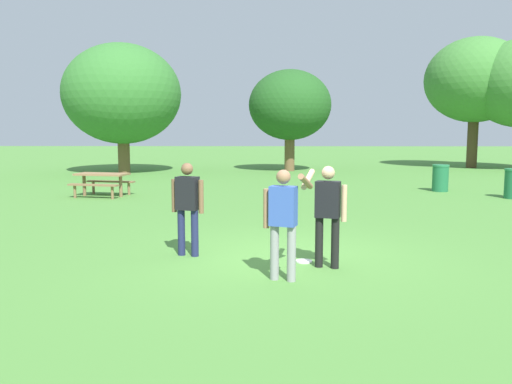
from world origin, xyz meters
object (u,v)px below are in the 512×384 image
Objects in this scene: person_bystander at (283,216)px; tree_far_right at (475,80)px; person_catcher at (327,209)px; picnic_table_near at (102,180)px; frisbee at (304,261)px; trash_can_beside_table at (440,178)px; person_thrower at (188,203)px; tree_broad_center at (290,105)px; tree_tall_left at (122,94)px.

tree_far_right is at bearing 63.01° from person_bystander.
picnic_table_near is at bearing 125.71° from person_catcher.
trash_can_beside_table is at bearing 61.06° from frisbee.
person_thrower is at bearing 137.70° from person_bystander.
person_bystander is at bearing -116.99° from tree_far_right.
person_bystander reaches higher than trash_can_beside_table.
person_catcher is 0.84× the size of picnic_table_near.
tree_broad_center is at bearing 88.12° from frisbee.
trash_can_beside_table is (5.62, 10.16, 0.47)m from frisbee.
tree_far_right is (17.30, 13.25, 4.40)m from picnic_table_near.
person_thrower is 0.31× the size of tree_broad_center.
person_bystander is (-0.72, -0.70, 0.00)m from person_catcher.
person_thrower is 1.71× the size of trash_can_beside_table.
person_bystander is at bearing -59.43° from picnic_table_near.
person_thrower is 2.25m from frisbee.
picnic_table_near is (-6.39, 8.89, -0.40)m from person_catcher.
picnic_table_near is at bearing -142.55° from tree_far_right.
person_catcher is 1.00× the size of person_bystander.
person_thrower is 9.08m from picnic_table_near.
person_bystander is at bearing -118.15° from trash_can_beside_table.
person_catcher is 0.22× the size of tree_far_right.
person_catcher is 25.01m from tree_far_right.
tree_tall_left is at bearing 114.11° from person_catcher.
person_bystander is at bearing -92.87° from tree_broad_center.
tree_tall_left is at bearing -168.72° from tree_far_right.
picnic_table_near is at bearing -121.72° from tree_broad_center.
tree_far_right is at bearing 37.45° from picnic_table_near.
person_bystander is at bearing -68.54° from tree_tall_left.
picnic_table_near is 0.30× the size of tree_tall_left.
person_catcher is 10.96m from picnic_table_near.
tree_far_right is (11.25, 21.79, 4.95)m from frisbee.
trash_can_beside_table is (6.01, 11.22, -0.48)m from person_bystander.
person_catcher is at bearing -90.87° from tree_broad_center.
trash_can_beside_table is 13.67m from tree_far_right.
frisbee is 0.04× the size of tree_far_right.
frisbee is (2.01, -0.41, -0.93)m from person_thrower.
person_thrower is 25.47m from tree_far_right.
person_catcher is at bearing -46.98° from frisbee.
picnic_table_near is 13.06m from tree_broad_center.
person_catcher is 5.91× the size of frisbee.
tree_far_right is (13.26, 21.37, 4.02)m from person_thrower.
person_catcher is (2.35, -0.77, 0.02)m from person_thrower.
person_bystander is 12.74m from trash_can_beside_table.
frisbee is 10.48m from picnic_table_near.
person_bystander is at bearing -135.84° from person_catcher.
picnic_table_near is 11.79m from trash_can_beside_table.
picnic_table_near is at bearing 116.49° from person_thrower.
person_thrower reaches higher than trash_can_beside_table.
frisbee is 0.05× the size of tree_broad_center.
person_bystander reaches higher than picnic_table_near.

